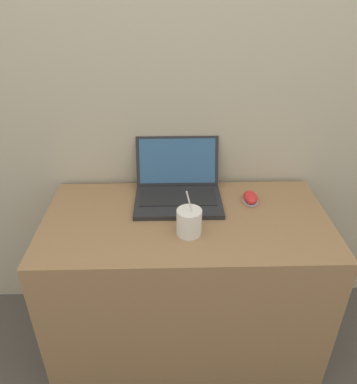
{
  "coord_description": "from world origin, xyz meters",
  "views": [
    {
      "loc": [
        -0.06,
        -0.96,
        1.6
      ],
      "look_at": [
        -0.03,
        0.37,
        0.81
      ],
      "focal_mm": 35.0,
      "sensor_mm": 36.0,
      "label": 1
    }
  ],
  "objects": [
    {
      "name": "laptop",
      "position": [
        -0.03,
        0.46,
        0.78
      ],
      "size": [
        0.37,
        0.34,
        0.23
      ],
      "color": "#232326",
      "rests_on": "desk"
    },
    {
      "name": "computer_mouse",
      "position": [
        0.28,
        0.42,
        0.75
      ],
      "size": [
        0.07,
        0.1,
        0.04
      ],
      "color": "#B2B2B7",
      "rests_on": "desk"
    },
    {
      "name": "wall_back",
      "position": [
        0.0,
        0.63,
        1.25
      ],
      "size": [
        7.0,
        0.04,
        2.5
      ],
      "color": "#BCB299",
      "rests_on": "ground_plane"
    },
    {
      "name": "desk",
      "position": [
        0.0,
        0.3,
        0.37
      ],
      "size": [
        1.17,
        0.59,
        0.73
      ],
      "color": "#936D47",
      "rests_on": "ground_plane"
    },
    {
      "name": "drink_cup",
      "position": [
        0.01,
        0.19,
        0.79
      ],
      "size": [
        0.1,
        0.1,
        0.2
      ],
      "color": "silver",
      "rests_on": "desk"
    }
  ]
}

